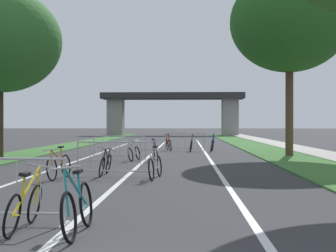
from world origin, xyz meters
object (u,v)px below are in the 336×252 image
Objects in this scene: crowd_barrier_fourth at (185,142)px; bicycle_teal_8 at (78,207)px; bicycle_orange_2 at (59,166)px; bicycle_white_4 at (155,166)px; tree_right_oak_mid at (289,22)px; crowd_barrier_second at (115,159)px; bicycle_green_1 at (191,145)px; bicycle_purple_6 at (155,152)px; tree_left_pine_near at (0,41)px; bicycle_blue_7 at (212,145)px; bicycle_silver_9 at (134,153)px; bicycle_red_0 at (169,144)px; bicycle_yellow_5 at (25,206)px; crowd_barrier_third at (120,148)px; bicycle_black_3 at (106,164)px.

crowd_barrier_fourth is 1.38× the size of bicycle_teal_8.
bicycle_white_4 is at bearing -168.38° from bicycle_orange_2.
crowd_barrier_second is at bearing -128.76° from tree_right_oak_mid.
crowd_barrier_fourth is 13.29m from bicycle_white_4.
bicycle_purple_6 is (-1.61, -6.47, -0.02)m from bicycle_green_1.
bicycle_blue_7 is (9.53, 6.39, -4.77)m from tree_left_pine_near.
bicycle_silver_9 is (1.40, 6.53, -0.03)m from bicycle_orange_2.
bicycle_green_1 is at bearing -113.77° from bicycle_purple_6.
tree_right_oak_mid reaches higher than bicycle_teal_8.
bicycle_teal_8 reaches higher than bicycle_white_4.
crowd_barrier_second is at bearing -84.94° from bicycle_teal_8.
bicycle_blue_7 reaches higher than bicycle_white_4.
bicycle_red_0 is (-0.94, 0.50, -0.14)m from crowd_barrier_fourth.
bicycle_purple_6 reaches higher than bicycle_silver_9.
tree_left_pine_near is at bearing -63.09° from bicycle_teal_8.
bicycle_orange_2 is 1.03× the size of bicycle_silver_9.
bicycle_green_1 is (1.31, -0.88, -0.01)m from bicycle_red_0.
bicycle_yellow_5 is 12.80m from bicycle_silver_9.
tree_left_pine_near is 15.42m from bicycle_teal_8.
crowd_barrier_second reaches higher than bicycle_green_1.
bicycle_orange_2 is at bearing -95.87° from crowd_barrier_third.
bicycle_yellow_5 is (-1.49, -6.47, 0.00)m from bicycle_white_4.
bicycle_yellow_5 is at bearing 108.72° from bicycle_orange_2.
bicycle_white_4 is at bearing -17.08° from crowd_barrier_second.
bicycle_green_1 is 1.01× the size of bicycle_yellow_5.
bicycle_red_0 is 2.67m from bicycle_blue_7.
tree_right_oak_mid is 12.74m from bicycle_black_3.
bicycle_red_0 is at bearing -81.45° from bicycle_white_4.
crowd_barrier_fourth is (7.96, 6.79, -4.64)m from tree_left_pine_near.
bicycle_red_0 is 1.00× the size of bicycle_white_4.
tree_left_pine_near reaches higher than bicycle_black_3.
bicycle_teal_8 is at bearing -14.34° from bicycle_yellow_5.
bicycle_white_4 is at bearing 156.01° from bicycle_black_3.
bicycle_purple_6 is 7.03m from bicycle_blue_7.
bicycle_black_3 is 7.22m from bicycle_yellow_5.
crowd_barrier_third is 1.41× the size of bicycle_green_1.
bicycle_blue_7 is at bearing -2.22° from bicycle_green_1.
tree_left_pine_near is 3.21× the size of crowd_barrier_third.
bicycle_yellow_5 is at bearing 100.40° from bicycle_silver_9.
crowd_barrier_second and crowd_barrier_fourth have the same top height.
bicycle_green_1 is at bearing -45.26° from crowd_barrier_fourth.
bicycle_yellow_5 is (1.23, -6.28, -0.01)m from bicycle_orange_2.
tree_left_pine_near is at bearing -176.21° from crowd_barrier_third.
crowd_barrier_second is 13.45m from bicycle_red_0.
tree_right_oak_mid is 5.35× the size of bicycle_orange_2.
bicycle_teal_8 is at bearing -102.87° from bicycle_red_0.
bicycle_black_3 is (-2.36, -12.51, -0.17)m from crowd_barrier_fourth.
bicycle_white_4 is (1.21, -0.37, -0.16)m from crowd_barrier_second.
crowd_barrier_second is 1.41× the size of bicycle_green_1.
bicycle_red_0 is 1.02× the size of bicycle_teal_8.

